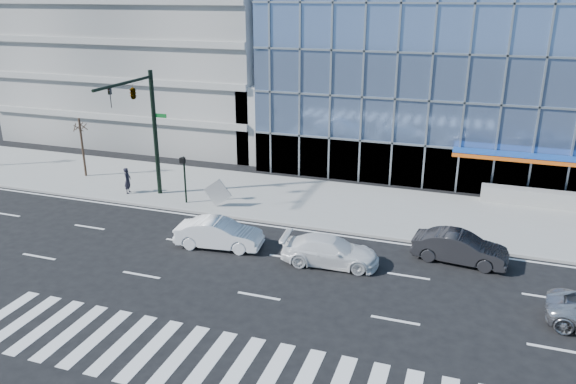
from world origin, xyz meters
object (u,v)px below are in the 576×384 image
(traffic_signal, at_px, (140,106))
(white_sedan, at_px, (219,234))
(ped_signal_post, at_px, (184,173))
(street_tree_near, at_px, (80,126))
(dark_sedan, at_px, (460,248))
(tilted_panel, at_px, (218,193))
(pedestrian, at_px, (128,181))
(white_suv, at_px, (330,251))

(traffic_signal, bearing_deg, white_sedan, -32.27)
(ped_signal_post, bearing_deg, street_tree_near, 164.94)
(white_sedan, relative_size, dark_sedan, 1.00)
(white_sedan, relative_size, tilted_panel, 3.51)
(ped_signal_post, bearing_deg, pedestrian, 174.83)
(street_tree_near, height_order, white_sedan, street_tree_near)
(white_sedan, xyz_separation_m, tilted_panel, (-2.44, 4.95, 0.31))
(street_tree_near, distance_m, white_sedan, 16.28)
(ped_signal_post, bearing_deg, dark_sedan, -8.84)
(street_tree_near, distance_m, tilted_panel, 12.28)
(white_suv, xyz_separation_m, dark_sedan, (6.00, 2.32, 0.06))
(tilted_panel, bearing_deg, traffic_signal, 179.82)
(white_suv, bearing_deg, dark_sedan, -73.44)
(ped_signal_post, height_order, street_tree_near, street_tree_near)
(dark_sedan, xyz_separation_m, pedestrian, (-21.12, 2.99, 0.26))
(street_tree_near, relative_size, white_sedan, 0.93)
(white_sedan, bearing_deg, street_tree_near, 55.65)
(traffic_signal, distance_m, street_tree_near, 7.96)
(white_sedan, relative_size, pedestrian, 2.66)
(white_sedan, bearing_deg, dark_sedan, -85.75)
(ped_signal_post, xyz_separation_m, pedestrian, (-4.46, 0.40, -1.13))
(white_suv, distance_m, pedestrian, 16.03)
(white_suv, relative_size, white_sedan, 1.05)
(traffic_signal, xyz_separation_m, ped_signal_post, (2.50, 0.37, -4.02))
(white_sedan, bearing_deg, white_suv, -96.78)
(tilted_panel, bearing_deg, pedestrian, 171.63)
(white_suv, relative_size, pedestrian, 2.79)
(tilted_panel, bearing_deg, street_tree_near, 162.55)
(white_sedan, distance_m, tilted_panel, 5.53)
(ped_signal_post, distance_m, tilted_panel, 2.47)
(traffic_signal, relative_size, tilted_panel, 6.15)
(street_tree_near, bearing_deg, ped_signal_post, -15.06)
(pedestrian, relative_size, tilted_panel, 1.32)
(white_sedan, height_order, pedestrian, pedestrian)
(white_suv, relative_size, tilted_panel, 3.68)
(dark_sedan, xyz_separation_m, tilted_panel, (-14.44, 2.65, 0.31))
(white_sedan, distance_m, dark_sedan, 12.22)
(street_tree_near, xyz_separation_m, pedestrian, (5.04, -2.15, -2.77))
(ped_signal_post, distance_m, white_sedan, 6.90)
(street_tree_near, relative_size, dark_sedan, 0.93)
(traffic_signal, xyz_separation_m, white_suv, (13.15, -4.54, -5.47))
(street_tree_near, relative_size, white_suv, 0.88)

